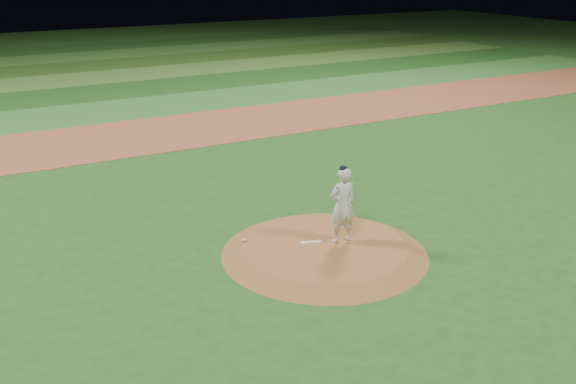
{
  "coord_description": "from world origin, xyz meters",
  "views": [
    {
      "loc": [
        -8.36,
        -13.07,
        7.47
      ],
      "look_at": [
        0.0,
        2.0,
        1.1
      ],
      "focal_mm": 40.0,
      "sensor_mm": 36.0,
      "label": 1
    }
  ],
  "objects_px": {
    "pitchers_mound": "(324,249)",
    "pitcher_on_mound": "(342,205)",
    "rosin_bag": "(244,240)",
    "pitching_rubber": "(311,242)"
  },
  "relations": [
    {
      "from": "rosin_bag",
      "to": "pitcher_on_mound",
      "type": "relative_size",
      "value": 0.06
    },
    {
      "from": "pitchers_mound",
      "to": "pitcher_on_mound",
      "type": "distance_m",
      "value": 1.28
    },
    {
      "from": "rosin_bag",
      "to": "pitcher_on_mound",
      "type": "distance_m",
      "value": 2.8
    },
    {
      "from": "rosin_bag",
      "to": "pitcher_on_mound",
      "type": "xyz_separation_m",
      "value": [
        2.28,
        -1.26,
        1.02
      ]
    },
    {
      "from": "rosin_bag",
      "to": "pitcher_on_mound",
      "type": "height_order",
      "value": "pitcher_on_mound"
    },
    {
      "from": "pitchers_mound",
      "to": "pitching_rubber",
      "type": "relative_size",
      "value": 9.75
    },
    {
      "from": "pitching_rubber",
      "to": "pitcher_on_mound",
      "type": "bearing_deg",
      "value": -6.05
    },
    {
      "from": "pitchers_mound",
      "to": "rosin_bag",
      "type": "relative_size",
      "value": 45.68
    },
    {
      "from": "pitchers_mound",
      "to": "pitcher_on_mound",
      "type": "xyz_separation_m",
      "value": [
        0.52,
        -0.02,
        1.17
      ]
    },
    {
      "from": "rosin_bag",
      "to": "pitching_rubber",
      "type": "bearing_deg",
      "value": -31.97
    }
  ]
}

